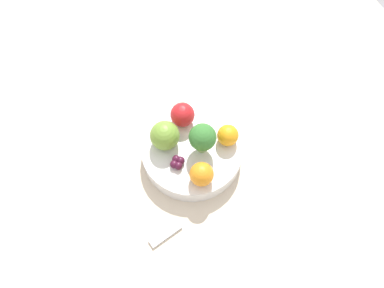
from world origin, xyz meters
The scene contains 10 objects.
ground_plane centered at (0.00, 0.00, 0.00)m, with size 6.00×6.00×0.00m, color gray.
table_surface centered at (0.00, 0.00, 0.01)m, with size 1.20×1.20×0.02m.
bowl centered at (0.00, 0.00, 0.04)m, with size 0.20×0.20×0.04m.
broccoli centered at (-0.01, -0.02, 0.10)m, with size 0.05×0.05×0.07m.
apple_red centered at (0.06, -0.01, 0.08)m, with size 0.05×0.05×0.05m.
apple_green centered at (0.03, 0.04, 0.09)m, with size 0.06×0.06×0.06m.
orange_front centered at (-0.07, 0.01, 0.08)m, with size 0.04×0.04×0.04m.
orange_back centered at (-0.02, -0.07, 0.08)m, with size 0.04×0.04×0.04m.
grape_cluster centered at (-0.02, 0.04, 0.07)m, with size 0.03×0.03×0.02m.
spoon centered at (-0.13, 0.11, 0.02)m, with size 0.03×0.07×0.01m.
Camera 1 is at (-0.28, 0.13, 0.71)m, focal length 35.00 mm.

